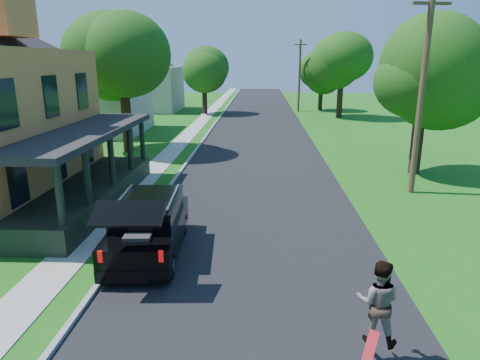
{
  "coord_description": "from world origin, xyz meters",
  "views": [
    {
      "loc": [
        0.17,
        -10.47,
        5.77
      ],
      "look_at": [
        -0.48,
        3.0,
        1.97
      ],
      "focal_mm": 32.0,
      "sensor_mm": 36.0,
      "label": 1
    }
  ],
  "objects_px": {
    "black_suv": "(148,226)",
    "skateboarder": "(378,302)",
    "utility_pole_near": "(422,93)",
    "tree_right_near": "(424,69)"
  },
  "relations": [
    {
      "from": "skateboarder",
      "to": "tree_right_near",
      "type": "xyz_separation_m",
      "value": [
        5.75,
        14.83,
        4.08
      ]
    },
    {
      "from": "black_suv",
      "to": "utility_pole_near",
      "type": "xyz_separation_m",
      "value": [
        10.2,
        6.85,
        3.54
      ]
    },
    {
      "from": "black_suv",
      "to": "skateboarder",
      "type": "xyz_separation_m",
      "value": [
        5.7,
        -4.5,
        0.34
      ]
    },
    {
      "from": "utility_pole_near",
      "to": "tree_right_near",
      "type": "bearing_deg",
      "value": 61.43
    },
    {
      "from": "black_suv",
      "to": "utility_pole_near",
      "type": "relative_size",
      "value": 0.59
    },
    {
      "from": "black_suv",
      "to": "skateboarder",
      "type": "height_order",
      "value": "black_suv"
    },
    {
      "from": "skateboarder",
      "to": "tree_right_near",
      "type": "distance_m",
      "value": 16.42
    },
    {
      "from": "black_suv",
      "to": "tree_right_near",
      "type": "height_order",
      "value": "tree_right_near"
    },
    {
      "from": "skateboarder",
      "to": "utility_pole_near",
      "type": "distance_m",
      "value": 12.62
    },
    {
      "from": "skateboarder",
      "to": "utility_pole_near",
      "type": "relative_size",
      "value": 0.2
    }
  ]
}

